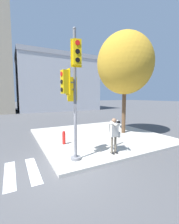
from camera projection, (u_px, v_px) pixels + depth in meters
ground_plane at (68, 169)px, 5.79m from camera, size 160.00×160.00×0.00m
sidewalk_corner at (98, 136)px, 10.48m from camera, size 8.00×8.00×0.14m
traffic_signal_pole at (72, 86)px, 5.98m from camera, size 0.80×1.17×5.36m
person_photographer at (114, 132)px, 6.98m from camera, size 0.58×0.54×1.67m
street_tree at (125, 64)px, 10.53m from camera, size 3.92×3.92×7.12m
fire_hydrant at (64, 138)px, 8.37m from camera, size 0.17×0.23×0.76m
building_right at (56, 84)px, 31.89m from camera, size 15.33×11.41×10.82m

